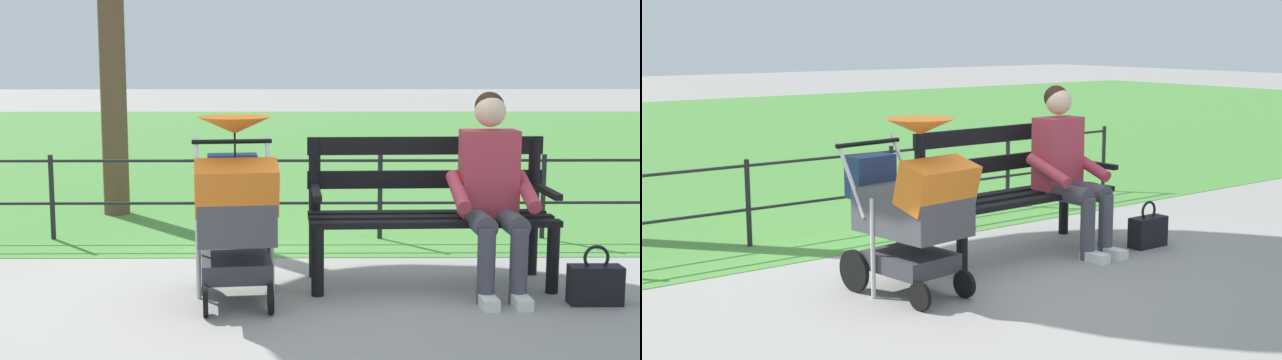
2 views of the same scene
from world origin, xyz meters
TOP-DOWN VIEW (x-y plane):
  - ground_plane at (0.00, 0.00)m, footprint 60.00×60.00m
  - grass_lawn at (0.00, -8.80)m, footprint 40.00×16.00m
  - park_bench at (-0.88, -0.12)m, footprint 1.62×0.65m
  - person_on_bench at (-1.26, 0.11)m, footprint 0.54×0.74m
  - stroller at (0.36, 0.37)m, footprint 0.60×0.93m
  - handbag at (-1.84, 0.43)m, footprint 0.32×0.14m
  - park_fence at (0.00, -1.48)m, footprint 6.73×0.04m

SIDE VIEW (x-z plane):
  - ground_plane at x=0.00m, z-range 0.00..0.00m
  - grass_lawn at x=0.00m, z-range 0.00..0.01m
  - handbag at x=-1.84m, z-range -0.06..0.31m
  - park_fence at x=0.00m, z-range 0.07..0.77m
  - park_bench at x=-0.88m, z-range 0.05..1.01m
  - stroller at x=0.36m, z-range 0.02..1.17m
  - person_on_bench at x=-1.26m, z-range 0.04..1.31m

